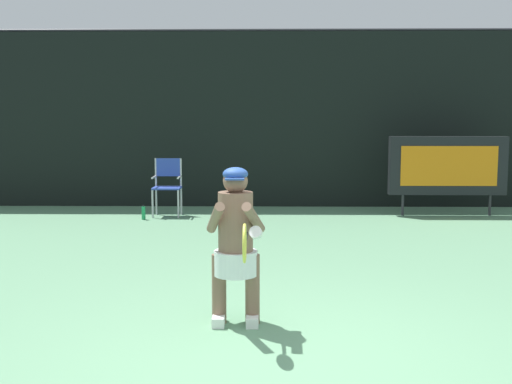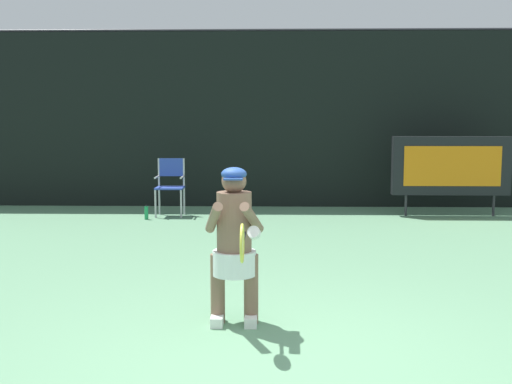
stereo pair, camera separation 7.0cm
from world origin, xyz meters
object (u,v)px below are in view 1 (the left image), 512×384
Objects in this scene: scoreboard at (448,166)px; tennis_racket at (245,243)px; water_bottle at (144,213)px; tennis_player at (236,241)px; umpire_chair at (167,183)px.

tennis_racket is (-3.59, -7.01, -0.09)m from scoreboard.
scoreboard is at bearing 5.96° from water_bottle.
umpire_chair is at bearing 104.28° from tennis_player.
scoreboard reaches higher than water_bottle.
scoreboard is 2.04× the size of umpire_chair.
water_bottle is 6.16m from tennis_player.
scoreboard is 1.56× the size of tennis_player.
scoreboard is at bearing 70.28° from tennis_racket.
umpire_chair is 0.77× the size of tennis_player.
tennis_racket is at bearing -72.11° from water_bottle.
tennis_racket is at bearing -76.13° from umpire_chair.
tennis_racket is (0.10, -0.61, 0.11)m from tennis_player.
tennis_racket is (1.70, -6.89, 0.24)m from umpire_chair.
umpire_chair is 6.49m from tennis_player.
tennis_player is at bearing 106.89° from tennis_racket.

